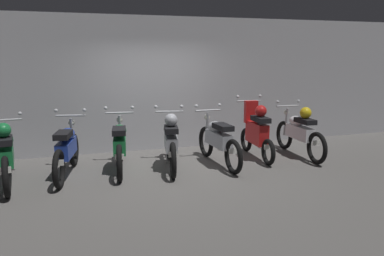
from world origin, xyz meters
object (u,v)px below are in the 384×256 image
at_px(motorbike_slot_0, 6,154).
at_px(motorbike_slot_5, 256,131).
at_px(motorbike_slot_3, 171,141).
at_px(motorbike_slot_2, 120,144).
at_px(motorbike_slot_6, 299,132).
at_px(motorbike_slot_1, 67,149).
at_px(motorbike_slot_4, 218,140).

distance_m(motorbike_slot_0, motorbike_slot_5, 4.76).
bearing_deg(motorbike_slot_0, motorbike_slot_3, 2.47).
distance_m(motorbike_slot_2, motorbike_slot_3, 0.96).
relative_size(motorbike_slot_5, motorbike_slot_6, 0.86).
distance_m(motorbike_slot_1, motorbike_slot_6, 4.75).
xyz_separation_m(motorbike_slot_2, motorbike_slot_5, (2.85, 0.02, 0.08)).
bearing_deg(motorbike_slot_5, motorbike_slot_3, -175.05).
bearing_deg(motorbike_slot_0, motorbike_slot_5, 3.47).
bearing_deg(motorbike_slot_3, motorbike_slot_0, -177.53).
relative_size(motorbike_slot_3, motorbike_slot_6, 0.99).
bearing_deg(motorbike_slot_6, motorbike_slot_0, -178.56).
bearing_deg(motorbike_slot_4, motorbike_slot_1, 177.10).
distance_m(motorbike_slot_0, motorbike_slot_3, 2.86).
bearing_deg(motorbike_slot_1, motorbike_slot_3, -2.28).
bearing_deg(motorbike_slot_1, motorbike_slot_0, -168.27).
distance_m(motorbike_slot_2, motorbike_slot_4, 1.91).
xyz_separation_m(motorbike_slot_1, motorbike_slot_5, (3.80, 0.09, 0.08)).
bearing_deg(motorbike_slot_2, motorbike_slot_0, -171.94).
distance_m(motorbike_slot_0, motorbike_slot_4, 3.80).
relative_size(motorbike_slot_0, motorbike_slot_2, 1.00).
bearing_deg(motorbike_slot_2, motorbike_slot_5, 0.36).
distance_m(motorbike_slot_2, motorbike_slot_5, 2.85).
xyz_separation_m(motorbike_slot_0, motorbike_slot_6, (5.70, 0.14, 0.00)).
xyz_separation_m(motorbike_slot_3, motorbike_slot_5, (1.90, 0.16, 0.04)).
xyz_separation_m(motorbike_slot_0, motorbike_slot_4, (3.80, 0.05, -0.04)).
height_order(motorbike_slot_3, motorbike_slot_4, same).
height_order(motorbike_slot_3, motorbike_slot_5, motorbike_slot_5).
relative_size(motorbike_slot_2, motorbike_slot_3, 1.01).
xyz_separation_m(motorbike_slot_4, motorbike_slot_5, (0.95, 0.23, 0.08)).
bearing_deg(motorbike_slot_5, motorbike_slot_1, -178.65).
relative_size(motorbike_slot_3, motorbike_slot_5, 1.15).
bearing_deg(motorbike_slot_0, motorbike_slot_4, 0.82).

